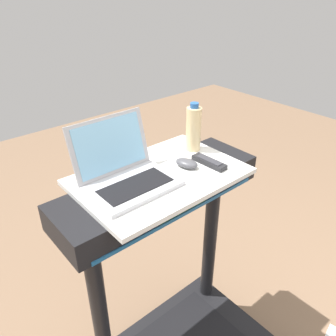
{
  "coord_description": "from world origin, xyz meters",
  "views": [
    {
      "loc": [
        -0.74,
        -0.21,
        1.78
      ],
      "look_at": [
        0.0,
        0.65,
        1.14
      ],
      "focal_mm": 36.35,
      "sensor_mm": 36.0,
      "label": 1
    }
  ],
  "objects_px": {
    "computer_mouse": "(187,163)",
    "tv_remote": "(209,162)",
    "water_bottle": "(193,128)",
    "laptop": "(125,172)"
  },
  "relations": [
    {
      "from": "computer_mouse",
      "to": "water_bottle",
      "type": "height_order",
      "value": "water_bottle"
    },
    {
      "from": "water_bottle",
      "to": "tv_remote",
      "type": "bearing_deg",
      "value": -108.02
    },
    {
      "from": "computer_mouse",
      "to": "tv_remote",
      "type": "xyz_separation_m",
      "value": [
        0.09,
        -0.05,
        -0.01
      ]
    },
    {
      "from": "laptop",
      "to": "water_bottle",
      "type": "relative_size",
      "value": 1.49
    },
    {
      "from": "computer_mouse",
      "to": "tv_remote",
      "type": "height_order",
      "value": "computer_mouse"
    },
    {
      "from": "computer_mouse",
      "to": "tv_remote",
      "type": "relative_size",
      "value": 0.62
    },
    {
      "from": "water_bottle",
      "to": "computer_mouse",
      "type": "bearing_deg",
      "value": -142.96
    },
    {
      "from": "tv_remote",
      "to": "computer_mouse",
      "type": "bearing_deg",
      "value": 152.2
    },
    {
      "from": "computer_mouse",
      "to": "tv_remote",
      "type": "distance_m",
      "value": 0.1
    },
    {
      "from": "tv_remote",
      "to": "laptop",
      "type": "bearing_deg",
      "value": 163.41
    }
  ]
}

